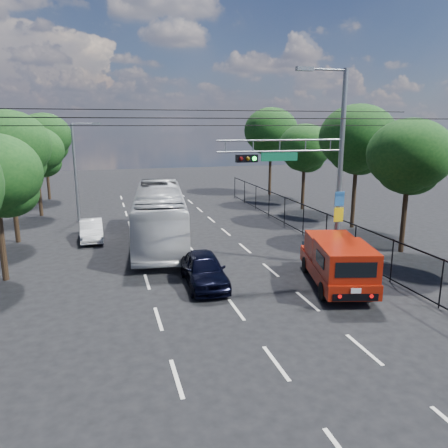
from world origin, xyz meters
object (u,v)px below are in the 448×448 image
object	(u,v)px
navy_hatchback	(204,269)
white_bus	(160,215)
signal_mast	(318,161)
red_pickup	(337,261)
white_van	(91,230)

from	to	relation	value
navy_hatchback	white_bus	bearing A→B (deg)	98.77
signal_mast	navy_hatchback	bearing A→B (deg)	-169.75
red_pickup	white_van	distance (m)	15.26
signal_mast	white_van	size ratio (longest dim) A/B	2.52
signal_mast	white_bus	xyz separation A→B (m)	(-6.79, 6.62, -3.58)
navy_hatchback	white_bus	distance (m)	7.79
red_pickup	white_van	bearing A→B (deg)	133.38
signal_mast	red_pickup	size ratio (longest dim) A/B	1.57
navy_hatchback	white_van	distance (m)	10.59
signal_mast	navy_hatchback	world-z (taller)	signal_mast
red_pickup	signal_mast	bearing A→B (deg)	83.62
navy_hatchback	red_pickup	bearing A→B (deg)	-15.01
signal_mast	red_pickup	bearing A→B (deg)	-96.38
red_pickup	navy_hatchback	size ratio (longest dim) A/B	1.43
navy_hatchback	white_van	world-z (taller)	navy_hatchback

